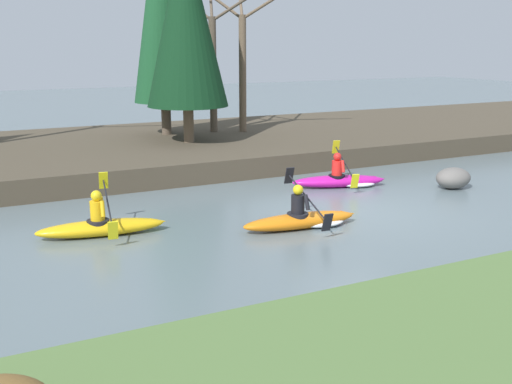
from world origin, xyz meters
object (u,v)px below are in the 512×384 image
at_px(boulder_midstream, 453,178).
at_px(kayaker_middle, 304,219).
at_px(kayaker_lead, 342,180).
at_px(kayaker_trailing, 102,225).

bearing_deg(boulder_midstream, kayaker_middle, -166.78).
height_order(kayaker_lead, kayaker_middle, same).
relative_size(kayaker_lead, kayaker_trailing, 0.99).
bearing_deg(kayaker_middle, kayaker_lead, 48.27).
relative_size(kayaker_trailing, boulder_midstream, 2.65).
height_order(kayaker_trailing, boulder_midstream, kayaker_trailing).
xyz_separation_m(kayaker_lead, boulder_midstream, (2.74, -1.54, 0.10)).
xyz_separation_m(kayaker_middle, kayaker_trailing, (-4.20, 1.45, 0.02)).
bearing_deg(kayaker_trailing, kayaker_lead, 19.22).
xyz_separation_m(kayaker_trailing, boulder_midstream, (9.93, -0.10, 0.08)).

